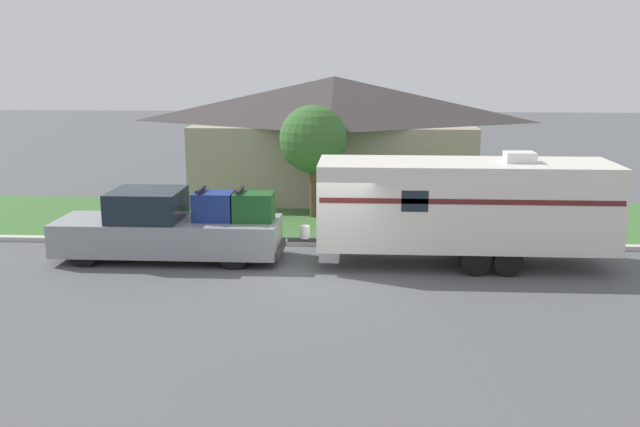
{
  "coord_description": "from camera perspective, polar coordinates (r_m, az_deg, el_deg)",
  "views": [
    {
      "loc": [
        0.93,
        -17.56,
        5.68
      ],
      "look_at": [
        -0.24,
        1.96,
        1.4
      ],
      "focal_mm": 40.0,
      "sensor_mm": 36.0,
      "label": 1
    }
  ],
  "objects": [
    {
      "name": "tree_in_yard",
      "position": [
        25.46,
        -0.56,
        5.95
      ],
      "size": [
        2.42,
        2.42,
        4.07
      ],
      "color": "brown",
      "rests_on": "ground_plane"
    },
    {
      "name": "curb_strip",
      "position": [
        22.05,
        0.91,
        -2.39
      ],
      "size": [
        80.0,
        0.3,
        0.14
      ],
      "color": "beige",
      "rests_on": "ground_plane"
    },
    {
      "name": "house_across_street",
      "position": [
        29.86,
        1.15,
        6.35
      ],
      "size": [
        11.99,
        6.64,
        4.94
      ],
      "color": "gray",
      "rests_on": "ground_plane"
    },
    {
      "name": "lawn_strip",
      "position": [
        25.61,
        1.27,
        -0.44
      ],
      "size": [
        80.0,
        7.0,
        0.03
      ],
      "color": "#3D6B33",
      "rests_on": "ground_plane"
    },
    {
      "name": "travel_trailer",
      "position": [
        20.11,
        11.46,
        0.77
      ],
      "size": [
        8.95,
        2.48,
        3.18
      ],
      "color": "black",
      "rests_on": "ground_plane"
    },
    {
      "name": "mailbox",
      "position": [
        24.03,
        -16.57,
        0.49
      ],
      "size": [
        0.48,
        0.2,
        1.24
      ],
      "color": "brown",
      "rests_on": "ground_plane"
    },
    {
      "name": "pickup_truck",
      "position": [
        20.82,
        -11.85,
        -1.13
      ],
      "size": [
        6.47,
        2.06,
        2.09
      ],
      "color": "black",
      "rests_on": "ground_plane"
    },
    {
      "name": "ground_plane",
      "position": [
        18.48,
        0.39,
        -5.56
      ],
      "size": [
        120.0,
        120.0,
        0.0
      ],
      "primitive_type": "plane",
      "color": "#515456"
    }
  ]
}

